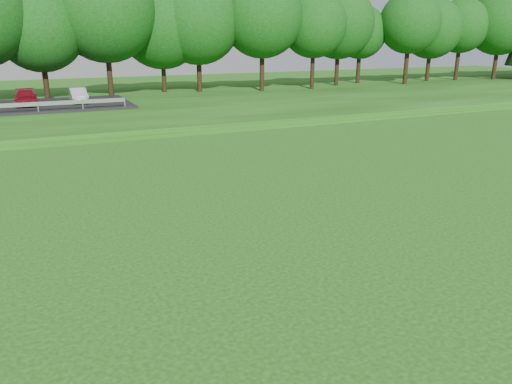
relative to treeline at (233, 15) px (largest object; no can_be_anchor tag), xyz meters
name	(u,v)px	position (x,y,z in m)	size (l,w,h in m)	color
berm	(249,98)	(0.00, -4.00, -7.80)	(130.00, 30.00, 0.60)	#1C450D
walking_path	(326,122)	(0.00, -18.00, -8.08)	(130.00, 1.60, 0.04)	gray
treeline	(233,15)	(0.00, 0.00, 0.00)	(104.00, 7.00, 15.00)	#0D3C0F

